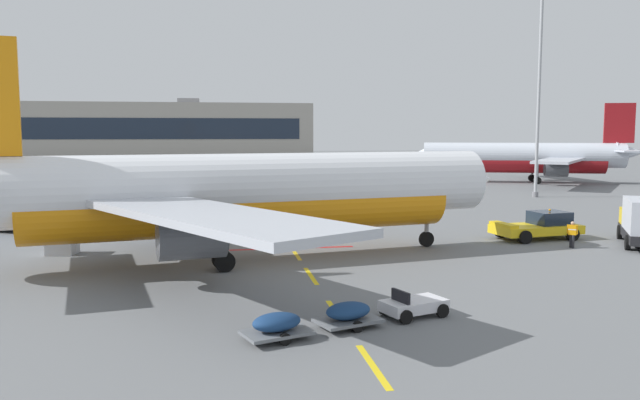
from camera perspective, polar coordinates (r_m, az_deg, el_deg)
The scene contains 11 objects.
ground at distance 64.49m, azimuth 15.19°, elevation -0.76°, with size 400.00×400.00×0.00m, color slate.
apron_paint_markings at distance 55.15m, azimuth -4.35°, elevation -1.69°, with size 8.00×94.09×0.01m.
airliner_foreground at distance 37.14m, azimuth -7.38°, elevation 0.66°, with size 34.69×34.02×12.20m.
pushback_tug at distance 47.13m, azimuth 18.98°, elevation -2.21°, with size 6.35×3.87×2.08m.
airliner_mid_left at distance 99.60m, azimuth 17.91°, elevation 3.65°, with size 32.44×31.21×11.66m.
ground_power_truck at distance 53.38m, azimuth -26.08°, elevation -0.77°, with size 7.34×5.22×3.14m.
baggage_train at distance 24.66m, azimuth 2.60°, elevation -10.14°, with size 8.59×4.28×1.14m.
ground_crew_worker at distance 44.14m, azimuth 21.61°, elevation -2.74°, with size 0.54×0.53×1.73m.
uld_cargo_container at distance 42.09m, azimuth -22.04°, elevation -3.42°, with size 1.79×1.76×1.60m.
apron_light_mast_far at distance 78.06m, azimuth 19.11°, elevation 13.02°, with size 1.80×1.80×28.32m.
terminal_satellite at distance 187.11m, azimuth -16.06°, elevation 5.89°, with size 96.42×25.76×17.02m.
Camera 1 is at (13.08, -18.14, 7.39)m, focal length 35.82 mm.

